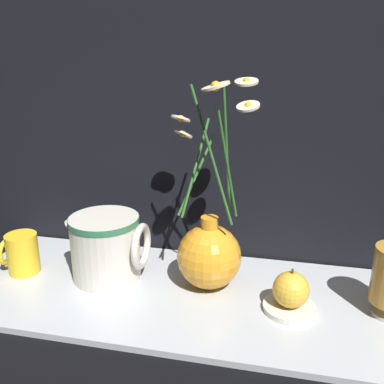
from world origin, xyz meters
name	(u,v)px	position (x,y,z in m)	size (l,w,h in m)	color
ground_plane	(186,298)	(0.00, 0.00, 0.00)	(6.00, 6.00, 0.00)	black
shelf	(186,295)	(0.00, 0.00, 0.01)	(0.90, 0.34, 0.01)	#B2B7BC
vase_with_flowers	(209,252)	(0.04, 0.04, 0.08)	(0.18, 0.18, 0.40)	orange
yellow_mug	(21,253)	(-0.35, 0.01, 0.05)	(0.07, 0.06, 0.08)	yellow
ceramic_pitcher	(107,245)	(-0.17, 0.03, 0.08)	(0.17, 0.14, 0.14)	beige
saucer_plate	(289,308)	(0.19, -0.02, 0.02)	(0.10, 0.10, 0.01)	silver
orange_fruit	(291,289)	(0.19, -0.02, 0.05)	(0.06, 0.06, 0.07)	gold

